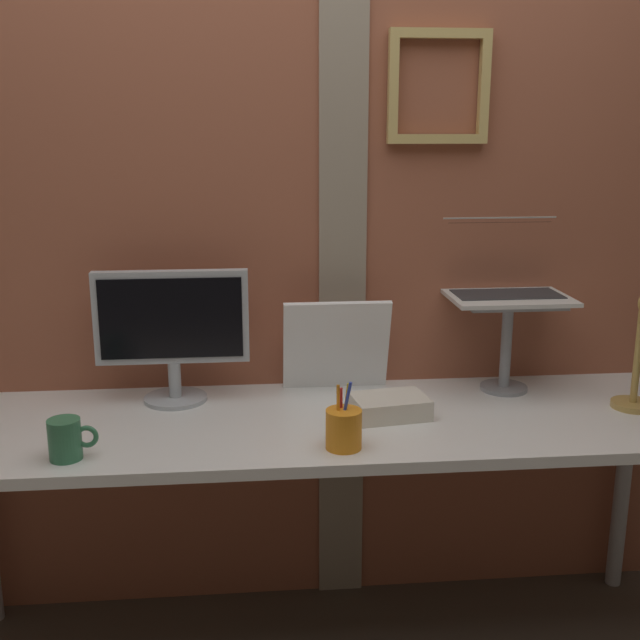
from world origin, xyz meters
The scene contains 9 objects.
brick_wall_back centered at (0.00, 0.49, 1.16)m, with size 3.70×0.15×2.33m.
desk centered at (0.09, 0.13, 0.65)m, with size 2.12×0.60×0.72m.
monitor centered at (-0.32, 0.31, 0.95)m, with size 0.43×0.18×0.38m.
laptop_stand centered at (0.65, 0.31, 0.91)m, with size 0.28×0.22×0.28m.
laptop centered at (0.65, 0.39, 1.06)m, with size 0.35×0.32×0.23m.
whiteboard_panel centered at (0.15, 0.35, 0.86)m, with size 0.31×0.02×0.29m, color white.
pen_cup centered at (0.12, -0.07, 0.77)m, with size 0.09×0.09×0.17m.
coffee_mug centered at (-0.55, -0.07, 0.77)m, with size 0.12×0.08×0.10m.
paper_clutter_stack centered at (0.27, 0.13, 0.75)m, with size 0.20×0.14×0.06m, color silver.
Camera 1 is at (-0.11, -1.83, 1.49)m, focal length 43.48 mm.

